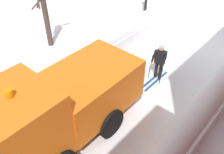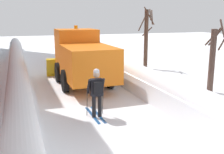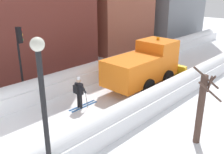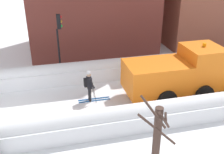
% 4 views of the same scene
% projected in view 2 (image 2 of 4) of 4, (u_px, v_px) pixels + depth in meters
% --- Properties ---
extents(ground_plane, '(80.00, 80.00, 0.00)m').
position_uv_depth(ground_plane, '(71.00, 82.00, 15.18)').
color(ground_plane, white).
extents(snowbank_left, '(1.10, 36.00, 1.32)m').
position_uv_depth(snowbank_left, '(17.00, 74.00, 14.11)').
color(snowbank_left, white).
rests_on(snowbank_left, ground).
extents(snowbank_right, '(1.10, 36.00, 1.28)m').
position_uv_depth(snowbank_right, '(118.00, 68.00, 15.97)').
color(snowbank_right, white).
rests_on(snowbank_right, ground).
extents(plow_truck, '(3.20, 5.98, 3.12)m').
position_uv_depth(plow_truck, '(82.00, 58.00, 14.25)').
color(plow_truck, orange).
rests_on(plow_truck, ground).
extents(skier, '(0.62, 1.80, 1.81)m').
position_uv_depth(skier, '(97.00, 91.00, 9.59)').
color(skier, black).
rests_on(skier, ground).
extents(bare_tree_near, '(0.94, 1.23, 3.50)m').
position_uv_depth(bare_tree_near, '(213.00, 58.00, 12.72)').
color(bare_tree_near, '#4A362D').
rests_on(bare_tree_near, ground).
extents(bare_tree_mid, '(1.24, 1.33, 4.24)m').
position_uv_depth(bare_tree_mid, '(146.00, 38.00, 18.67)').
color(bare_tree_mid, '#483125').
rests_on(bare_tree_mid, ground).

